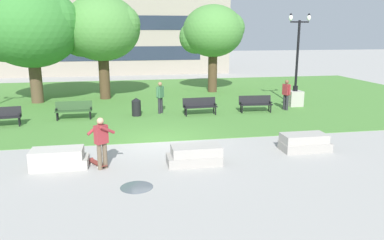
{
  "coord_description": "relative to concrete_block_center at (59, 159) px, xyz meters",
  "views": [
    {
      "loc": [
        -1.44,
        -14.51,
        4.37
      ],
      "look_at": [
        0.99,
        -1.4,
        1.2
      ],
      "focal_mm": 35.0,
      "sensor_mm": 36.0,
      "label": 1
    }
  ],
  "objects": [
    {
      "name": "park_bench_near_left",
      "position": [
        -3.51,
        6.11,
        0.23
      ],
      "size": [
        1.86,
        0.77,
        0.9
      ],
      "color": "black",
      "rests_on": "grass_lawn"
    },
    {
      "name": "trash_bin",
      "position": [
        2.81,
        7.27,
        0.2
      ],
      "size": [
        0.49,
        0.49,
        0.96
      ],
      "color": "black",
      "rests_on": "grass_lawn"
    },
    {
      "name": "person_bystander_near_lawn",
      "position": [
        4.13,
        7.68,
        0.68
      ],
      "size": [
        0.5,
        0.53,
        1.71
      ],
      "color": "#28282D",
      "rests_on": "grass_lawn"
    },
    {
      "name": "tree_far_right",
      "position": [
        8.6,
        14.44,
        4.01
      ],
      "size": [
        4.54,
        4.32,
        6.21
      ],
      "color": "#4C3823",
      "rests_on": "grass_lawn"
    },
    {
      "name": "concrete_block_center",
      "position": [
        0.0,
        0.0,
        0.0
      ],
      "size": [
        1.8,
        0.9,
        0.64
      ],
      "color": "#B2ADA3",
      "rests_on": "ground"
    },
    {
      "name": "tree_far_left",
      "position": [
        -3.19,
        12.23,
        4.31
      ],
      "size": [
        6.17,
        5.88,
        7.17
      ],
      "color": "brown",
      "rests_on": "grass_lawn"
    },
    {
      "name": "skateboard",
      "position": [
        1.22,
        -0.05,
        -0.22
      ],
      "size": [
        0.72,
        0.97,
        0.14
      ],
      "color": "maroon",
      "rests_on": "ground"
    },
    {
      "name": "person_bystander_far_lawn",
      "position": [
        11.19,
        7.27,
        0.68
      ],
      "size": [
        0.37,
        0.62,
        1.71
      ],
      "color": "#28282D",
      "rests_on": "grass_lawn"
    },
    {
      "name": "park_bench_far_left",
      "position": [
        6.16,
        6.93,
        0.23
      ],
      "size": [
        1.83,
        0.63,
        0.9
      ],
      "color": "black",
      "rests_on": "grass_lawn"
    },
    {
      "name": "puddle",
      "position": [
        2.44,
        -2.09,
        -0.3
      ],
      "size": [
        0.95,
        0.95,
        0.01
      ],
      "primitive_type": "cylinder",
      "color": "#47515B",
      "rests_on": "ground"
    },
    {
      "name": "park_bench_far_right",
      "position": [
        9.3,
        7.03,
        0.23
      ],
      "size": [
        1.83,
        0.66,
        0.9
      ],
      "color": "black",
      "rests_on": "grass_lawn"
    },
    {
      "name": "person_skateboarder",
      "position": [
        1.42,
        -0.37,
        0.67
      ],
      "size": [
        0.91,
        0.57,
        1.71
      ],
      "color": "brown",
      "rests_on": "ground"
    },
    {
      "name": "tree_near_right",
      "position": [
        0.93,
        12.89,
        4.18
      ],
      "size": [
        5.11,
        4.86,
        6.61
      ],
      "color": "#4C3823",
      "rests_on": "grass_lawn"
    },
    {
      "name": "ground_plane",
      "position": [
        3.62,
        2.29,
        -0.31
      ],
      "size": [
        140.0,
        140.0,
        0.0
      ],
      "primitive_type": "plane",
      "color": "#A3A09B"
    },
    {
      "name": "concrete_block_right",
      "position": [
        8.78,
        0.22,
        0.0
      ],
      "size": [
        1.8,
        0.9,
        0.64
      ],
      "color": "#9E9991",
      "rests_on": "ground"
    },
    {
      "name": "lamp_post_right",
      "position": [
        12.22,
        8.29,
        0.79
      ],
      "size": [
        1.32,
        0.8,
        5.37
      ],
      "color": "#ADA89E",
      "rests_on": "grass_lawn"
    },
    {
      "name": "park_bench_near_right",
      "position": [
        -0.33,
        7.09,
        0.23
      ],
      "size": [
        1.8,
        0.54,
        0.9
      ],
      "color": "#284723",
      "rests_on": "grass_lawn"
    },
    {
      "name": "building_facade_distant",
      "position": [
        0.74,
        26.78,
        6.47
      ],
      "size": [
        25.21,
        1.03,
        13.58
      ],
      "color": "gray",
      "rests_on": "ground"
    },
    {
      "name": "grass_lawn",
      "position": [
        3.62,
        12.29,
        -0.3
      ],
      "size": [
        40.0,
        20.0,
        0.02
      ],
      "primitive_type": "cube",
      "color": "#4C8438",
      "rests_on": "ground"
    },
    {
      "name": "concrete_block_left",
      "position": [
        4.46,
        -0.48,
        0.0
      ],
      "size": [
        1.81,
        0.9,
        0.64
      ],
      "color": "#9E9991",
      "rests_on": "ground"
    }
  ]
}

